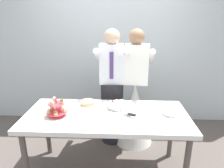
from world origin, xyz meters
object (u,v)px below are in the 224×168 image
cupcake_stand (57,109)px  person_groom (112,94)px  round_cake (88,103)px  dessert_table (107,120)px  main_cake_tray (117,106)px  person_bride (134,105)px  plate_stack (171,111)px

cupcake_stand → person_groom: (0.56, 0.74, -0.11)m
round_cake → dessert_table: bearing=-41.9°
dessert_table → main_cake_tray: bearing=45.0°
round_cake → person_groom: 0.54m
main_cake_tray → person_groom: 0.58m
main_cake_tray → person_bride: size_ratio=0.25×
round_cake → person_bride: bearing=36.7°
cupcake_stand → person_bride: 1.18m
cupcake_stand → plate_stack: (1.24, 0.09, -0.05)m
dessert_table → plate_stack: plate_stack is taller
main_cake_tray → plate_stack: 0.61m
round_cake → person_groom: (0.28, 0.46, -0.05)m
person_groom → main_cake_tray: bearing=-82.0°
cupcake_stand → round_cake: 0.41m
main_cake_tray → person_bride: 0.65m
round_cake → plate_stack: bearing=-11.5°
plate_stack → person_groom: (-0.68, 0.65, -0.06)m
dessert_table → person_bride: size_ratio=1.08×
dessert_table → person_groom: 0.68m
person_bride → plate_stack: bearing=-61.0°
cupcake_stand → person_bride: (0.89, 0.73, -0.27)m
main_cake_tray → person_groom: person_groom is taller
dessert_table → person_bride: bearing=62.0°
plate_stack → person_groom: size_ratio=0.11×
round_cake → person_groom: size_ratio=0.14×
dessert_table → cupcake_stand: bearing=-173.3°
cupcake_stand → person_bride: size_ratio=0.14×
cupcake_stand → main_cake_tray: size_ratio=0.55×
plate_stack → person_bride: 0.77m
main_cake_tray → cupcake_stand: bearing=-164.9°
main_cake_tray → plate_stack: bearing=-8.2°
person_groom → person_bride: size_ratio=1.00×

